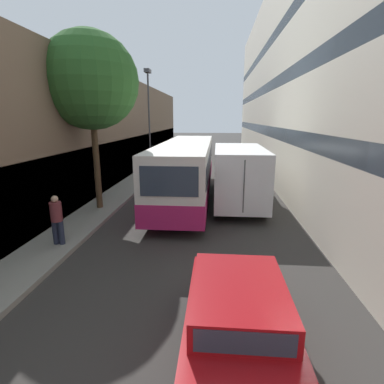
{
  "coord_description": "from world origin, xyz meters",
  "views": [
    {
      "loc": [
        0.84,
        0.91,
        4.27
      ],
      "look_at": [
        -0.04,
        11.62,
        1.6
      ],
      "focal_mm": 28.0,
      "sensor_mm": 36.0,
      "label": 1
    }
  ],
  "objects_px": {
    "car_hatchback": "(238,322)",
    "pedestrian": "(57,218)",
    "panel_van": "(188,153)",
    "bus": "(187,169)",
    "box_truck": "(238,172)",
    "street_tree_left": "(90,81)",
    "street_lamp": "(149,104)"
  },
  "relations": [
    {
      "from": "box_truck",
      "to": "pedestrian",
      "type": "bearing_deg",
      "value": -134.9
    },
    {
      "from": "pedestrian",
      "to": "panel_van",
      "type": "bearing_deg",
      "value": 81.76
    },
    {
      "from": "pedestrian",
      "to": "street_tree_left",
      "type": "height_order",
      "value": "street_tree_left"
    },
    {
      "from": "car_hatchback",
      "to": "panel_van",
      "type": "height_order",
      "value": "panel_van"
    },
    {
      "from": "bus",
      "to": "pedestrian",
      "type": "relative_size",
      "value": 7.1
    },
    {
      "from": "pedestrian",
      "to": "street_tree_left",
      "type": "bearing_deg",
      "value": 93.55
    },
    {
      "from": "street_tree_left",
      "to": "box_truck",
      "type": "bearing_deg",
      "value": 17.59
    },
    {
      "from": "pedestrian",
      "to": "bus",
      "type": "bearing_deg",
      "value": 61.72
    },
    {
      "from": "street_lamp",
      "to": "street_tree_left",
      "type": "distance_m",
      "value": 8.46
    },
    {
      "from": "pedestrian",
      "to": "street_lamp",
      "type": "bearing_deg",
      "value": 88.36
    },
    {
      "from": "car_hatchback",
      "to": "pedestrian",
      "type": "relative_size",
      "value": 2.53
    },
    {
      "from": "pedestrian",
      "to": "street_tree_left",
      "type": "xyz_separation_m",
      "value": [
        -0.26,
        4.24,
        4.74
      ]
    },
    {
      "from": "box_truck",
      "to": "panel_van",
      "type": "height_order",
      "value": "box_truck"
    },
    {
      "from": "bus",
      "to": "box_truck",
      "type": "xyz_separation_m",
      "value": [
        2.68,
        -0.41,
        -0.02
      ]
    },
    {
      "from": "bus",
      "to": "box_truck",
      "type": "relative_size",
      "value": 1.52
    },
    {
      "from": "car_hatchback",
      "to": "box_truck",
      "type": "bearing_deg",
      "value": 86.5
    },
    {
      "from": "box_truck",
      "to": "panel_van",
      "type": "bearing_deg",
      "value": 107.06
    },
    {
      "from": "pedestrian",
      "to": "street_lamp",
      "type": "distance_m",
      "value": 13.32
    },
    {
      "from": "box_truck",
      "to": "street_tree_left",
      "type": "distance_m",
      "value": 8.07
    },
    {
      "from": "car_hatchback",
      "to": "street_tree_left",
      "type": "height_order",
      "value": "street_tree_left"
    },
    {
      "from": "panel_van",
      "to": "street_tree_left",
      "type": "xyz_separation_m",
      "value": [
        -2.91,
        -14.0,
        4.66
      ]
    },
    {
      "from": "panel_van",
      "to": "street_tree_left",
      "type": "bearing_deg",
      "value": -101.73
    },
    {
      "from": "panel_van",
      "to": "pedestrian",
      "type": "height_order",
      "value": "panel_van"
    },
    {
      "from": "bus",
      "to": "panel_van",
      "type": "xyz_separation_m",
      "value": [
        -0.98,
        11.51,
        -0.48
      ]
    },
    {
      "from": "panel_van",
      "to": "pedestrian",
      "type": "relative_size",
      "value": 2.52
    },
    {
      "from": "bus",
      "to": "pedestrian",
      "type": "distance_m",
      "value": 7.67
    },
    {
      "from": "panel_van",
      "to": "pedestrian",
      "type": "distance_m",
      "value": 18.44
    },
    {
      "from": "box_truck",
      "to": "panel_van",
      "type": "relative_size",
      "value": 1.86
    },
    {
      "from": "panel_van",
      "to": "street_tree_left",
      "type": "distance_m",
      "value": 15.04
    },
    {
      "from": "box_truck",
      "to": "panel_van",
      "type": "xyz_separation_m",
      "value": [
        -3.66,
        11.92,
        -0.45
      ]
    },
    {
      "from": "car_hatchback",
      "to": "street_lamp",
      "type": "height_order",
      "value": "street_lamp"
    },
    {
      "from": "car_hatchback",
      "to": "street_tree_left",
      "type": "relative_size",
      "value": 0.55
    }
  ]
}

